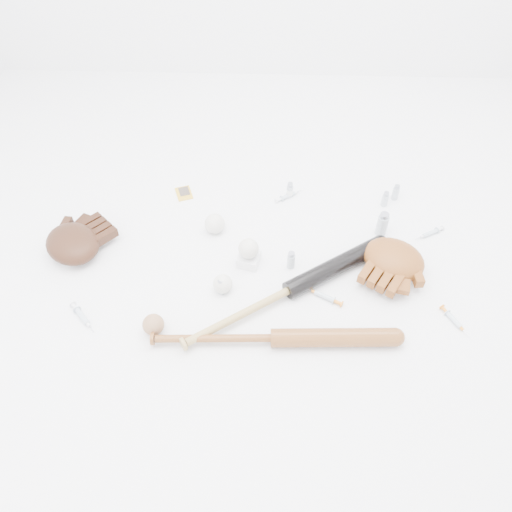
{
  "coord_description": "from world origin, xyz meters",
  "views": [
    {
      "loc": [
        0.05,
        -1.18,
        1.43
      ],
      "look_at": [
        0.01,
        0.04,
        0.06
      ],
      "focal_mm": 35.0,
      "sensor_mm": 36.0,
      "label": 1
    }
  ],
  "objects_px": {
    "glove_dark": "(73,243)",
    "bat_dark": "(290,290)",
    "pedestal": "(249,259)",
    "bat_wood": "(274,338)"
  },
  "relations": [
    {
      "from": "bat_wood",
      "to": "glove_dark",
      "type": "bearing_deg",
      "value": 151.07
    },
    {
      "from": "bat_wood",
      "to": "pedestal",
      "type": "xyz_separation_m",
      "value": [
        -0.1,
        0.35,
        -0.01
      ]
    },
    {
      "from": "bat_wood",
      "to": "pedestal",
      "type": "relative_size",
      "value": 10.99
    },
    {
      "from": "bat_dark",
      "to": "pedestal",
      "type": "bearing_deg",
      "value": 101.29
    },
    {
      "from": "bat_dark",
      "to": "bat_wood",
      "type": "height_order",
      "value": "bat_dark"
    },
    {
      "from": "bat_wood",
      "to": "pedestal",
      "type": "bearing_deg",
      "value": 103.1
    },
    {
      "from": "bat_wood",
      "to": "glove_dark",
      "type": "distance_m",
      "value": 0.86
    },
    {
      "from": "bat_dark",
      "to": "pedestal",
      "type": "relative_size",
      "value": 11.63
    },
    {
      "from": "glove_dark",
      "to": "bat_dark",
      "type": "bearing_deg",
      "value": 31.09
    },
    {
      "from": "pedestal",
      "to": "bat_dark",
      "type": "bearing_deg",
      "value": -44.58
    }
  ]
}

